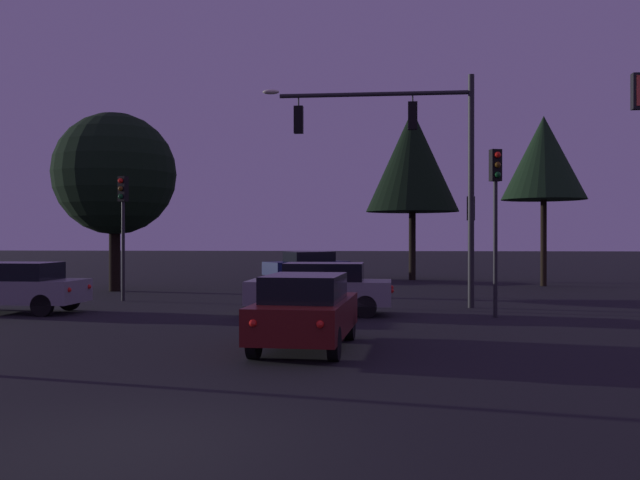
{
  "coord_description": "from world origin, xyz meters",
  "views": [
    {
      "loc": [
        2.51,
        -7.36,
        2.27
      ],
      "look_at": [
        1.02,
        13.79,
        2.19
      ],
      "focal_mm": 39.01,
      "sensor_mm": 36.0,
      "label": 1
    }
  ],
  "objects": [
    {
      "name": "ground_plane",
      "position": [
        0.0,
        24.5,
        0.0
      ],
      "size": [
        168.0,
        168.0,
        0.0
      ],
      "primitive_type": "plane",
      "color": "black",
      "rests_on": "ground"
    },
    {
      "name": "traffic_signal_mast_arm",
      "position": [
        3.9,
        15.38,
        5.19
      ],
      "size": [
        6.92,
        0.51,
        7.53
      ],
      "color": "#232326",
      "rests_on": "ground"
    },
    {
      "name": "traffic_light_corner_left",
      "position": [
        -6.25,
        16.84,
        3.15
      ],
      "size": [
        0.36,
        0.38,
        4.46
      ],
      "color": "#232326",
      "rests_on": "ground"
    },
    {
      "name": "traffic_light_corner_right",
      "position": [
        6.1,
        12.61,
        3.36
      ],
      "size": [
        0.35,
        0.38,
        4.77
      ],
      "color": "#232326",
      "rests_on": "ground"
    },
    {
      "name": "traffic_light_median",
      "position": [
        6.34,
        19.07,
        2.72
      ],
      "size": [
        0.34,
        0.37,
        3.81
      ],
      "color": "#232326",
      "rests_on": "ground"
    },
    {
      "name": "car_nearside_lane",
      "position": [
        1.23,
        6.71,
        0.79
      ],
      "size": [
        2.03,
        4.25,
        1.52
      ],
      "color": "#4C0F0F",
      "rests_on": "ground"
    },
    {
      "name": "car_crossing_left",
      "position": [
        1.09,
        13.07,
        0.8
      ],
      "size": [
        4.35,
        1.97,
        1.52
      ],
      "color": "gray",
      "rests_on": "ground"
    },
    {
      "name": "car_crossing_right",
      "position": [
        -8.14,
        12.8,
        0.8
      ],
      "size": [
        4.3,
        2.03,
        1.52
      ],
      "color": "gray",
      "rests_on": "ground"
    },
    {
      "name": "car_far_lane",
      "position": [
        -0.73,
        29.11,
        0.8
      ],
      "size": [
        4.62,
        3.98,
        1.52
      ],
      "color": "#0F1947",
      "rests_on": "ground"
    },
    {
      "name": "tree_behind_sign",
      "position": [
        4.83,
        29.94,
        6.35
      ],
      "size": [
        4.95,
        4.95,
        9.1
      ],
      "color": "black",
      "rests_on": "ground"
    },
    {
      "name": "tree_left_far",
      "position": [
        -8.21,
        21.28,
        4.95
      ],
      "size": [
        5.14,
        5.14,
        7.53
      ],
      "color": "black",
      "rests_on": "ground"
    },
    {
      "name": "tree_center_horizon",
      "position": [
        10.65,
        25.69,
        5.97
      ],
      "size": [
        3.9,
        3.9,
        7.95
      ],
      "color": "black",
      "rests_on": "ground"
    }
  ]
}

